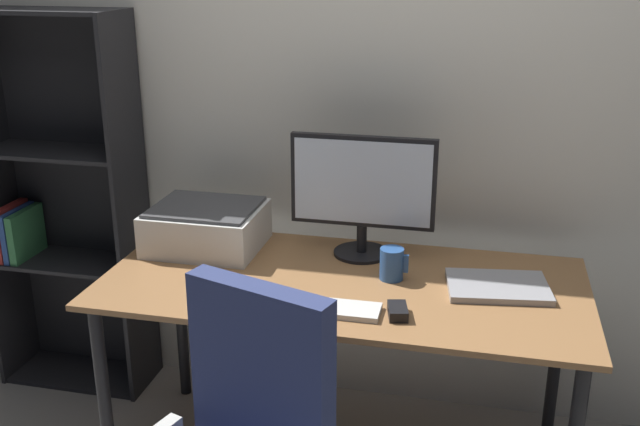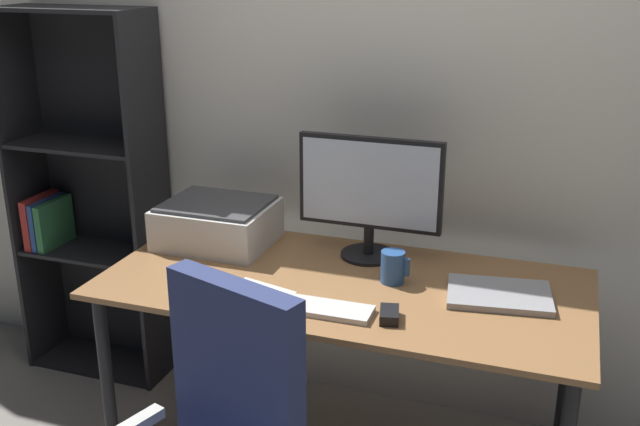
% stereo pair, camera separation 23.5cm
% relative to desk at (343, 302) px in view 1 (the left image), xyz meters
% --- Properties ---
extents(back_wall, '(6.40, 0.10, 2.60)m').
position_rel_desk_xyz_m(back_wall, '(0.00, 0.55, 0.64)').
color(back_wall, silver).
rests_on(back_wall, ground).
extents(desk, '(1.60, 0.75, 0.74)m').
position_rel_desk_xyz_m(desk, '(0.00, 0.00, 0.00)').
color(desk, olive).
rests_on(desk, ground).
extents(monitor, '(0.51, 0.20, 0.44)m').
position_rel_desk_xyz_m(monitor, '(0.02, 0.23, 0.33)').
color(monitor, black).
rests_on(monitor, desk).
extents(keyboard, '(0.29, 0.11, 0.02)m').
position_rel_desk_xyz_m(keyboard, '(0.01, -0.23, 0.09)').
color(keyboard, silver).
rests_on(keyboard, desk).
extents(mouse, '(0.08, 0.11, 0.03)m').
position_rel_desk_xyz_m(mouse, '(0.21, -0.21, 0.10)').
color(mouse, black).
rests_on(mouse, desk).
extents(coffee_mug, '(0.10, 0.08, 0.11)m').
position_rel_desk_xyz_m(coffee_mug, '(0.16, 0.05, 0.13)').
color(coffee_mug, '#285193').
rests_on(coffee_mug, desk).
extents(laptop, '(0.35, 0.27, 0.02)m').
position_rel_desk_xyz_m(laptop, '(0.50, 0.04, 0.09)').
color(laptop, '#99999E').
rests_on(laptop, desk).
extents(printer, '(0.40, 0.34, 0.16)m').
position_rel_desk_xyz_m(printer, '(-0.55, 0.18, 0.16)').
color(printer, silver).
rests_on(printer, desk).
extents(paper_sheet, '(0.28, 0.34, 0.00)m').
position_rel_desk_xyz_m(paper_sheet, '(-0.25, -0.25, 0.08)').
color(paper_sheet, white).
rests_on(paper_sheet, desk).
extents(bookshelf, '(0.63, 0.28, 1.57)m').
position_rel_desk_xyz_m(bookshelf, '(-1.25, 0.37, 0.11)').
color(bookshelf, black).
rests_on(bookshelf, ground).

